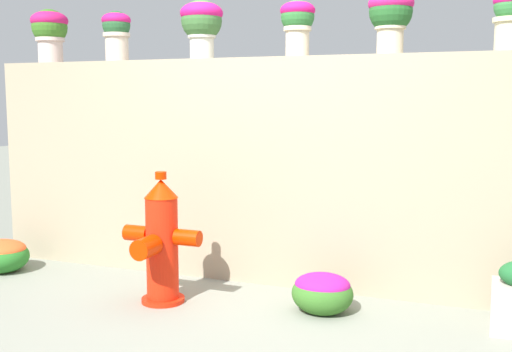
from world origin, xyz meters
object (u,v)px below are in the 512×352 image
potted_plant_2 (202,22)px  fire_hydrant (161,243)px  potted_plant_0 (50,30)px  flower_bush_left (322,291)px  potted_plant_4 (391,13)px  flower_bush_right (1,254)px  potted_plant_5 (510,15)px  potted_plant_1 (116,31)px  potted_plant_3 (298,21)px

potted_plant_2 → fire_hydrant: 1.74m
potted_plant_0 → flower_bush_left: potted_plant_0 is taller
flower_bush_left → potted_plant_4: bearing=62.4°
potted_plant_2 → flower_bush_right: 2.44m
flower_bush_right → potted_plant_0: bearing=82.7°
potted_plant_4 → potted_plant_5: (0.75, 0.06, -0.04)m
potted_plant_0 → potted_plant_1: (0.67, -0.00, -0.04)m
potted_plant_0 → potted_plant_5: (3.62, 0.03, -0.05)m
potted_plant_3 → potted_plant_4: potted_plant_4 is taller
potted_plant_2 → potted_plant_1: bearing=179.5°
potted_plant_4 → flower_bush_left: bearing=-117.6°
potted_plant_4 → potted_plant_5: bearing=4.8°
potted_plant_4 → fire_hydrant: size_ratio=0.49×
potted_plant_2 → potted_plant_5: (2.18, 0.04, -0.05)m
potted_plant_3 → flower_bush_right: 2.96m
potted_plant_1 → potted_plant_5: bearing=0.7°
potted_plant_1 → potted_plant_2: (0.77, -0.01, 0.04)m
potted_plant_0 → potted_plant_1: size_ratio=1.12×
fire_hydrant → flower_bush_right: 1.63m
potted_plant_3 → flower_bush_left: potted_plant_3 is taller
potted_plant_0 → potted_plant_2: 1.44m
potted_plant_4 → flower_bush_right: potted_plant_4 is taller
potted_plant_5 → fire_hydrant: bearing=-158.2°
potted_plant_1 → fire_hydrant: size_ratio=0.46×
potted_plant_0 → flower_bush_left: bearing=-13.1°
fire_hydrant → flower_bush_right: bearing=172.6°
flower_bush_right → potted_plant_2: bearing=21.3°
potted_plant_1 → potted_plant_2: 0.77m
potted_plant_3 → flower_bush_left: (0.37, -0.60, -1.79)m
potted_plant_1 → fire_hydrant: potted_plant_1 is taller
potted_plant_4 → potted_plant_5: potted_plant_4 is taller
potted_plant_3 → potted_plant_5: (1.42, 0.03, -0.02)m
potted_plant_5 → flower_bush_left: size_ratio=0.99×
potted_plant_1 → flower_bush_right: size_ratio=0.89×
potted_plant_3 → potted_plant_4: 0.67m
flower_bush_right → potted_plant_1: bearing=38.7°
fire_hydrant → flower_bush_left: 1.12m
potted_plant_3 → potted_plant_4: (0.67, -0.03, 0.02)m
potted_plant_0 → potted_plant_4: size_ratio=1.04×
potted_plant_1 → potted_plant_2: potted_plant_2 is taller
potted_plant_4 → flower_bush_right: 3.51m
potted_plant_0 → potted_plant_2: size_ratio=1.01×
potted_plant_2 → potted_plant_0: bearing=179.6°
potted_plant_5 → flower_bush_right: (-3.70, -0.64, -1.77)m
potted_plant_3 → potted_plant_4: bearing=-2.4°
potted_plant_3 → potted_plant_5: 1.42m
potted_plant_3 → fire_hydrant: size_ratio=0.46×
potted_plant_2 → flower_bush_right: size_ratio=0.99×
potted_plant_3 → flower_bush_right: bearing=-165.2°
flower_bush_left → potted_plant_1: bearing=162.6°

